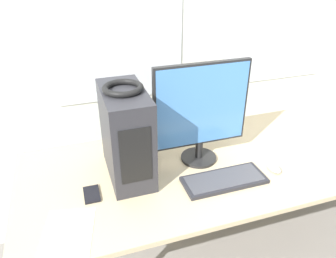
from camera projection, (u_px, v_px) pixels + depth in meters
wall_back at (203, 35)px, 2.11m from camera, size 8.00×0.07×2.70m
desk at (237, 163)px, 1.92m from camera, size 2.45×0.90×0.78m
pc_tower at (126, 134)px, 1.66m from camera, size 0.21×0.42×0.48m
headphones at (123, 88)px, 1.54m from camera, size 0.20×0.20×0.03m
monitor_main at (201, 111)px, 1.74m from camera, size 0.53×0.20×0.57m
keyboard at (224, 180)px, 1.70m from camera, size 0.43×0.18×0.02m
mouse at (274, 168)px, 1.79m from camera, size 0.06×0.10×0.03m
cell_phone at (92, 194)px, 1.61m from camera, size 0.08×0.13×0.01m
paper_sheet_left at (68, 234)px, 1.39m from camera, size 0.27×0.33×0.00m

